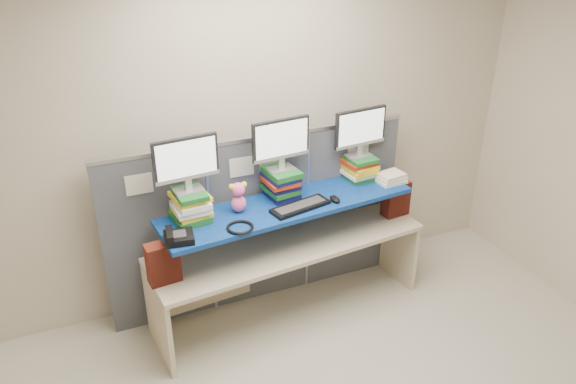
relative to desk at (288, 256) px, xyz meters
name	(u,v)px	position (x,y,z in m)	size (l,w,h in m)	color
room	(373,270)	(-0.13, -1.48, 0.85)	(5.00, 4.00, 2.80)	beige
cubicle_partition	(260,220)	(-0.13, 0.30, 0.21)	(2.60, 0.06, 1.53)	#42464E
desk	(288,256)	(0.00, 0.00, 0.00)	(2.34, 0.88, 0.69)	beige
brick_pier_left	(163,263)	(-1.04, -0.15, 0.30)	(0.23, 0.13, 0.31)	maroon
brick_pier_right	(396,198)	(1.05, 0.05, 0.30)	(0.23, 0.13, 0.31)	maroon
blue_board	(288,205)	(0.00, 0.00, 0.47)	(2.06, 0.51, 0.04)	navy
book_stack_left	(191,206)	(-0.76, 0.04, 0.61)	(0.30, 0.33, 0.24)	#196024
book_stack_center	(281,183)	(-0.01, 0.12, 0.62)	(0.27, 0.32, 0.24)	#121452
book_stack_right	(358,167)	(0.73, 0.19, 0.60)	(0.29, 0.32, 0.21)	#196024
monitor_left	(186,161)	(-0.77, 0.05, 0.97)	(0.48, 0.15, 0.41)	#B6B6BC
monitor_center	(281,142)	(-0.01, 0.12, 0.97)	(0.48, 0.15, 0.41)	#B6B6BC
monitor_right	(360,130)	(0.73, 0.19, 0.93)	(0.48, 0.15, 0.41)	#B6B6BC
keyboard	(300,206)	(0.06, -0.11, 0.51)	(0.50, 0.26, 0.03)	black
mouse	(335,199)	(0.36, -0.11, 0.51)	(0.07, 0.12, 0.04)	black
desk_phone	(178,237)	(-0.93, -0.21, 0.52)	(0.23, 0.21, 0.09)	black
headset	(240,227)	(-0.47, -0.22, 0.50)	(0.20, 0.20, 0.02)	black
plush_toy	(238,197)	(-0.40, 0.03, 0.62)	(0.14, 0.11, 0.24)	pink
binder_stack	(391,178)	(0.95, 0.01, 0.53)	(0.25, 0.21, 0.08)	#EFE8CC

